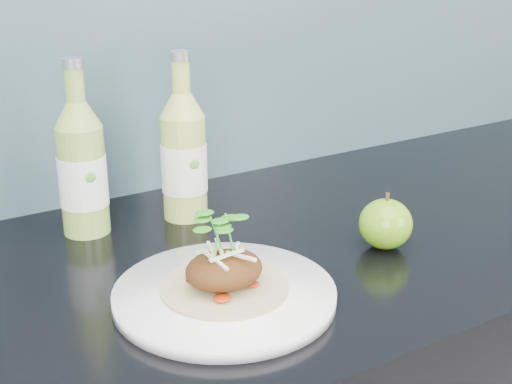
% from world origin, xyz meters
% --- Properties ---
extents(dinner_plate, '(0.34, 0.34, 0.02)m').
position_xyz_m(dinner_plate, '(-0.03, 1.59, 0.91)').
color(dinner_plate, white).
rests_on(dinner_plate, kitchen_counter).
extents(pork_taco, '(0.15, 0.15, 0.10)m').
position_xyz_m(pork_taco, '(-0.03, 1.59, 0.94)').
color(pork_taco, tan).
rests_on(pork_taco, dinner_plate).
extents(green_apple, '(0.09, 0.09, 0.08)m').
position_xyz_m(green_apple, '(0.22, 1.61, 0.93)').
color(green_apple, '#3D7F0D').
rests_on(green_apple, kitchen_counter).
extents(cider_bottle_left, '(0.08, 0.08, 0.25)m').
position_xyz_m(cider_bottle_left, '(-0.10, 1.87, 0.99)').
color(cider_bottle_left, '#8BAD48').
rests_on(cider_bottle_left, kitchen_counter).
extents(cider_bottle_right, '(0.08, 0.08, 0.25)m').
position_xyz_m(cider_bottle_right, '(0.04, 1.85, 0.99)').
color(cider_bottle_right, '#ACC251').
rests_on(cider_bottle_right, kitchen_counter).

